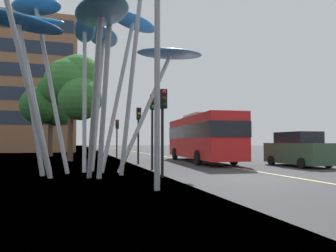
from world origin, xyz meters
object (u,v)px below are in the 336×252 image
traffic_light_island_mid (139,123)px  traffic_light_opposite (117,130)px  red_bus (201,136)px  traffic_light_kerb_far (153,115)px  street_lamp (166,36)px  car_parked_mid (298,150)px  leaf_sculpture (83,28)px  traffic_light_kerb_near (163,114)px

traffic_light_island_mid → traffic_light_opposite: (-0.43, 7.65, -0.21)m
traffic_light_opposite → red_bus: bearing=-51.6°
traffic_light_kerb_far → red_bus: bearing=47.4°
street_lamp → car_parked_mid: bearing=33.3°
leaf_sculpture → car_parked_mid: (12.69, 1.28, -5.79)m
red_bus → leaf_sculpture: (-8.69, -6.83, 4.85)m
red_bus → street_lamp: (-6.29, -12.31, 2.90)m
leaf_sculpture → traffic_light_kerb_near: size_ratio=3.43×
red_bus → street_lamp: bearing=-117.1°
traffic_light_kerb_near → car_parked_mid: bearing=20.7°
leaf_sculpture → traffic_light_opposite: 14.59m
red_bus → leaf_sculpture: bearing=-141.8°
traffic_light_island_mid → street_lamp: bearing=-97.0°
traffic_light_island_mid → traffic_light_opposite: traffic_light_island_mid is taller
traffic_light_kerb_near → red_bus: bearing=59.0°
traffic_light_kerb_far → car_parked_mid: size_ratio=0.88×
traffic_light_island_mid → leaf_sculpture: bearing=-122.8°
traffic_light_opposite → car_parked_mid: (9.33, -12.26, -1.52)m
red_bus → traffic_light_kerb_near: size_ratio=3.11×
red_bus → street_lamp: 14.13m
traffic_light_kerb_far → traffic_light_kerb_near: bearing=-97.1°
traffic_light_opposite → car_parked_mid: 15.48m
red_bus → traffic_light_kerb_near: 10.69m
red_bus → traffic_light_island_mid: size_ratio=3.03×
traffic_light_kerb_near → traffic_light_kerb_far: traffic_light_kerb_far is taller
traffic_light_kerb_near → traffic_light_kerb_far: size_ratio=0.92×
leaf_sculpture → car_parked_mid: size_ratio=2.77×
car_parked_mid → red_bus: bearing=125.8°
street_lamp → traffic_light_kerb_far: bearing=79.6°
traffic_light_kerb_near → car_parked_mid: 10.29m
traffic_light_opposite → street_lamp: (-0.97, -19.02, 2.32)m
traffic_light_kerb_near → traffic_light_kerb_far: bearing=82.9°
red_bus → car_parked_mid: 6.91m
red_bus → traffic_light_opposite: (-5.32, 6.71, 0.59)m
traffic_light_kerb_far → leaf_sculpture: bearing=-159.8°
traffic_light_kerb_far → traffic_light_opposite: traffic_light_kerb_far is taller
traffic_light_opposite → traffic_light_island_mid: bearing=-86.8°
leaf_sculpture → street_lamp: leaf_sculpture is taller
red_bus → traffic_light_island_mid: (-4.89, -0.95, 0.80)m
traffic_light_kerb_far → traffic_light_opposite: bearing=91.3°
traffic_light_island_mid → car_parked_mid: size_ratio=0.83×
car_parked_mid → street_lamp: street_lamp is taller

